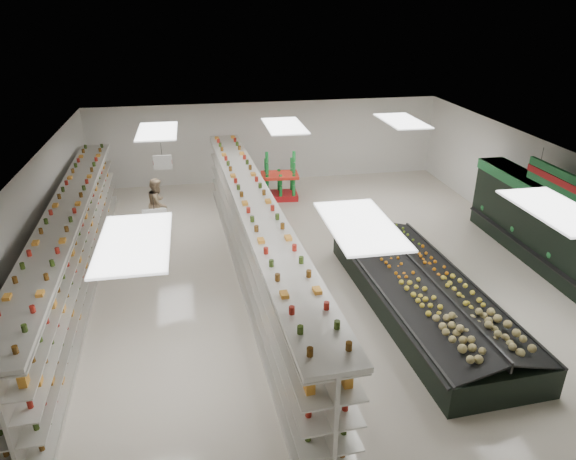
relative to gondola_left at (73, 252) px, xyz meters
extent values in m
plane|color=beige|center=(6.16, -0.38, -0.99)|extent=(16.00, 16.00, 0.00)
cube|color=white|center=(6.16, -0.38, 2.21)|extent=(14.00, 16.00, 0.02)
cube|color=white|center=(6.16, 7.62, 0.61)|extent=(14.00, 0.02, 3.20)
cube|color=white|center=(-0.84, -0.38, 0.61)|extent=(0.02, 16.00, 3.20)
cube|color=white|center=(13.16, -0.38, 0.61)|extent=(0.02, 16.00, 3.20)
cube|color=black|center=(12.71, -1.88, 0.11)|extent=(0.80, 8.00, 2.20)
cube|color=#1C6B34|center=(12.69, -1.88, 1.06)|extent=(0.85, 8.00, 0.30)
cube|color=black|center=(12.46, -1.88, -0.44)|extent=(0.55, 7.80, 0.15)
cube|color=silver|center=(12.56, -1.88, 0.36)|extent=(0.45, 7.70, 0.03)
cube|color=silver|center=(12.56, -1.88, 0.66)|extent=(0.45, 7.70, 0.03)
cube|color=white|center=(2.36, -2.38, 1.76)|extent=(0.50, 0.06, 0.40)
cube|color=#B11417|center=(2.36, -2.38, 1.76)|extent=(0.52, 0.02, 0.12)
cylinder|color=black|center=(2.36, -2.38, 2.06)|extent=(0.01, 0.01, 0.50)
cube|color=white|center=(2.36, 1.62, 1.76)|extent=(0.50, 0.06, 0.40)
cube|color=#B11417|center=(2.36, 1.62, 1.76)|extent=(0.52, 0.02, 0.12)
cylinder|color=black|center=(2.36, 1.62, 2.06)|extent=(0.01, 0.01, 0.50)
cube|color=#1C6B34|center=(12.41, -1.88, 1.66)|extent=(0.10, 3.20, 0.60)
cube|color=#B11417|center=(12.35, -1.88, 1.66)|extent=(0.03, 3.20, 0.18)
cylinder|color=black|center=(12.41, -0.68, 2.06)|extent=(0.01, 0.01, 0.50)
cube|color=silver|center=(0.00, 0.00, -0.93)|extent=(1.36, 12.45, 0.12)
cube|color=silver|center=(0.00, 0.00, 0.05)|extent=(0.49, 12.42, 2.07)
cube|color=silver|center=(0.00, 0.00, 1.12)|extent=(1.36, 12.45, 0.08)
cube|color=silver|center=(-0.24, -0.01, -0.80)|extent=(0.88, 12.33, 0.03)
cube|color=silver|center=(-0.24, -0.01, -0.35)|extent=(0.88, 12.33, 0.03)
cube|color=silver|center=(-0.24, -0.01, 0.10)|extent=(0.88, 12.33, 0.03)
cube|color=silver|center=(-0.24, -0.01, 0.56)|extent=(0.88, 12.33, 0.03)
cube|color=silver|center=(-0.24, -0.01, 1.01)|extent=(0.88, 12.33, 0.03)
cube|color=silver|center=(0.24, 0.01, -0.80)|extent=(0.88, 12.33, 0.03)
cube|color=silver|center=(0.24, 0.01, -0.35)|extent=(0.88, 12.33, 0.03)
cube|color=silver|center=(0.24, 0.01, 0.10)|extent=(0.88, 12.33, 0.03)
cube|color=silver|center=(0.24, 0.01, 0.56)|extent=(0.88, 12.33, 0.03)
cube|color=silver|center=(0.24, 0.01, 1.01)|extent=(0.88, 12.33, 0.03)
cube|color=silver|center=(4.66, -0.58, -0.92)|extent=(1.68, 13.41, 0.13)
cube|color=silver|center=(4.66, -0.58, 0.13)|extent=(0.74, 13.37, 2.23)
cube|color=silver|center=(4.66, -0.58, 1.29)|extent=(1.68, 13.41, 0.09)
cube|color=silver|center=(4.40, -0.59, -0.79)|extent=(1.16, 13.28, 0.03)
cube|color=silver|center=(4.40, -0.59, -0.30)|extent=(1.16, 13.28, 0.03)
cube|color=silver|center=(4.40, -0.59, 0.19)|extent=(1.16, 13.28, 0.03)
cube|color=silver|center=(4.40, -0.59, 0.68)|extent=(1.16, 13.28, 0.03)
cube|color=silver|center=(4.40, -0.59, 1.16)|extent=(1.16, 13.28, 0.03)
cube|color=silver|center=(4.92, -0.57, -0.79)|extent=(1.16, 13.28, 0.03)
cube|color=silver|center=(4.92, -0.57, -0.30)|extent=(1.16, 13.28, 0.03)
cube|color=silver|center=(4.92, -0.57, 0.19)|extent=(1.16, 13.28, 0.03)
cube|color=silver|center=(4.92, -0.57, 0.68)|extent=(1.16, 13.28, 0.03)
cube|color=silver|center=(4.92, -0.57, 1.16)|extent=(1.16, 13.28, 0.03)
cube|color=black|center=(8.43, -2.72, -0.65)|extent=(2.65, 6.93, 0.68)
cube|color=#262626|center=(7.30, -2.77, -0.29)|extent=(0.36, 6.83, 0.06)
cube|color=#262626|center=(9.56, -2.67, -0.29)|extent=(0.36, 6.83, 0.06)
cube|color=black|center=(7.82, -2.75, -0.19)|extent=(1.56, 6.78, 0.35)
cube|color=black|center=(9.04, -2.69, -0.19)|extent=(1.56, 6.78, 0.35)
cube|color=#262626|center=(8.43, -2.72, -0.09)|extent=(0.35, 6.73, 0.24)
cube|color=#B11417|center=(6.28, 5.34, -0.88)|extent=(1.36, 0.96, 0.22)
cube|color=red|center=(6.28, 5.34, -0.07)|extent=(1.42, 1.02, 0.11)
imported|color=white|center=(5.16, -1.23, -0.07)|extent=(0.73, 0.53, 1.84)
imported|color=tan|center=(1.96, 3.41, -0.14)|extent=(0.68, 0.92, 1.70)
camera|label=1|loc=(3.33, -12.55, 5.97)|focal=32.00mm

